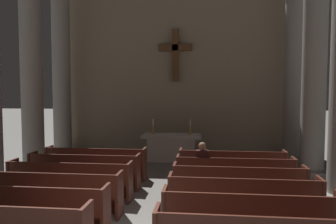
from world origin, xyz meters
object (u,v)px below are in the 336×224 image
(pew_left_row_3, at_px, (52,193))
(pew_left_row_5, at_px, (84,171))
(pew_right_row_5, at_px, (235,175))
(column_left_third, at_px, (32,74))
(candlestick_right, at_px, (190,130))
(lone_worshipper, at_px, (202,165))
(column_right_fourth, at_px, (294,75))
(pew_right_row_2, at_px, (250,218))
(pew_left_row_4, at_px, (70,180))
(pew_right_row_4, at_px, (239,185))
(altar, at_px, (172,147))
(pew_left_row_2, at_px, (28,209))
(pew_left_row_6, at_px, (96,163))
(pew_right_row_6, at_px, (232,166))
(column_left_fourth, at_px, (62,76))
(pew_right_row_3, at_px, (243,199))
(column_right_third, at_px, (314,72))
(candlestick_left, at_px, (153,129))

(pew_left_row_3, xyz_separation_m, pew_left_row_5, (0.00, 1.96, 0.00))
(pew_right_row_5, bearing_deg, column_left_third, 162.87)
(candlestick_right, bearing_deg, lone_worshipper, -82.66)
(column_right_fourth, distance_m, lone_worshipper, 6.05)
(pew_left_row_3, relative_size, pew_right_row_2, 1.00)
(pew_left_row_4, bearing_deg, column_right_fourth, 39.25)
(pew_left_row_5, xyz_separation_m, lone_worshipper, (3.19, 0.04, 0.22))
(pew_right_row_4, relative_size, altar, 1.37)
(pew_left_row_2, distance_m, lone_worshipper, 4.37)
(column_left_third, xyz_separation_m, altar, (4.55, 1.71, -2.68))
(pew_left_row_4, distance_m, lone_worshipper, 3.36)
(pew_left_row_5, relative_size, pew_left_row_6, 1.00)
(pew_left_row_6, height_order, pew_right_row_6, same)
(column_left_fourth, bearing_deg, pew_right_row_4, -39.25)
(candlestick_right, bearing_deg, column_left_fourth, 172.92)
(column_left_fourth, bearing_deg, pew_left_row_4, -64.76)
(pew_left_row_4, relative_size, pew_right_row_3, 1.00)
(candlestick_right, distance_m, lone_worshipper, 3.76)
(pew_left_row_3, distance_m, pew_left_row_4, 0.98)
(pew_right_row_6, relative_size, column_right_third, 0.46)
(pew_left_row_2, height_order, candlestick_right, candlestick_right)
(pew_left_row_5, xyz_separation_m, pew_left_row_6, (0.00, 0.98, 0.00))
(pew_left_row_5, xyz_separation_m, column_left_fourth, (-2.53, 4.38, 2.74))
(altar, bearing_deg, pew_right_row_3, -70.48)
(column_left_fourth, distance_m, candlestick_left, 4.40)
(pew_right_row_3, bearing_deg, pew_left_row_2, -166.36)
(pew_left_row_5, height_order, altar, altar)
(pew_right_row_2, bearing_deg, pew_left_row_2, 180.00)
(pew_right_row_3, height_order, column_right_third, column_right_third)
(pew_right_row_3, height_order, column_left_fourth, column_left_fourth)
(column_left_third, relative_size, candlestick_left, 11.60)
(pew_right_row_5, bearing_deg, candlestick_right, 109.45)
(candlestick_left, distance_m, candlestick_right, 1.40)
(pew_left_row_5, height_order, candlestick_right, candlestick_right)
(candlestick_left, bearing_deg, pew_left_row_6, -115.59)
(candlestick_left, bearing_deg, pew_right_row_2, -67.83)
(altar, bearing_deg, pew_right_row_6, -53.75)
(pew_left_row_4, distance_m, candlestick_left, 4.94)
(pew_left_row_6, relative_size, column_right_third, 0.46)
(pew_left_row_4, bearing_deg, pew_right_row_5, 13.64)
(pew_right_row_6, relative_size, column_left_third, 0.46)
(pew_left_row_4, distance_m, pew_left_row_6, 1.96)
(pew_left_row_2, bearing_deg, candlestick_left, 78.82)
(pew_left_row_4, relative_size, column_left_third, 0.46)
(pew_left_row_6, xyz_separation_m, candlestick_left, (1.32, 2.75, 0.71))
(pew_right_row_3, xyz_separation_m, column_right_third, (2.53, 3.98, 2.74))
(pew_left_row_2, distance_m, pew_right_row_3, 4.15)
(pew_left_row_2, relative_size, pew_right_row_6, 1.00)
(pew_right_row_6, xyz_separation_m, column_right_third, (2.53, 1.04, 2.74))
(pew_left_row_2, height_order, column_right_third, column_right_third)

